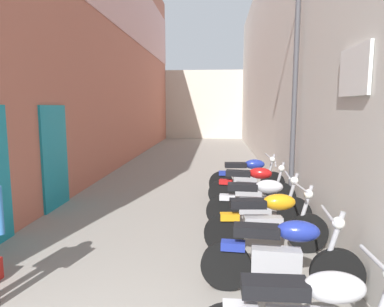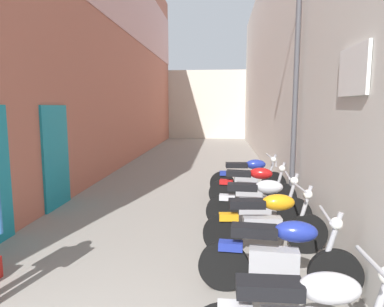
{
  "view_description": "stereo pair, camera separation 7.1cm",
  "coord_description": "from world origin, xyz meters",
  "px_view_note": "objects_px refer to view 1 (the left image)",
  "views": [
    {
      "loc": [
        0.88,
        -1.4,
        2.18
      ],
      "look_at": [
        0.43,
        4.89,
        1.31
      ],
      "focal_mm": 32.1,
      "sensor_mm": 36.0,
      "label": 1
    },
    {
      "loc": [
        0.95,
        -1.4,
        2.18
      ],
      "look_at": [
        0.43,
        4.89,
        1.31
      ],
      "focal_mm": 32.1,
      "sensor_mm": 36.0,
      "label": 2
    }
  ],
  "objects_px": {
    "motorcycle_second": "(282,254)",
    "motorcycle_third": "(267,220)",
    "motorcycle_fifth": "(252,186)",
    "motorcycle_sixth": "(247,176)",
    "motorcycle_fourth": "(259,202)",
    "street_lamp": "(291,71)"
  },
  "relations": [
    {
      "from": "motorcycle_second",
      "to": "motorcycle_third",
      "type": "height_order",
      "value": "same"
    },
    {
      "from": "motorcycle_fifth",
      "to": "motorcycle_sixth",
      "type": "xyz_separation_m",
      "value": [
        0.0,
        1.08,
        0.0
      ]
    },
    {
      "from": "motorcycle_fourth",
      "to": "motorcycle_sixth",
      "type": "xyz_separation_m",
      "value": [
        0.0,
        2.31,
        0.0
      ]
    },
    {
      "from": "motorcycle_second",
      "to": "motorcycle_fourth",
      "type": "distance_m",
      "value": 2.16
    },
    {
      "from": "motorcycle_sixth",
      "to": "motorcycle_third",
      "type": "bearing_deg",
      "value": -90.0
    },
    {
      "from": "motorcycle_second",
      "to": "motorcycle_third",
      "type": "xyz_separation_m",
      "value": [
        0.0,
        1.16,
        0.0
      ]
    },
    {
      "from": "motorcycle_second",
      "to": "motorcycle_fifth",
      "type": "bearing_deg",
      "value": 90.0
    },
    {
      "from": "motorcycle_third",
      "to": "street_lamp",
      "type": "relative_size",
      "value": 0.37
    },
    {
      "from": "motorcycle_third",
      "to": "motorcycle_sixth",
      "type": "relative_size",
      "value": 1.0
    },
    {
      "from": "motorcycle_fourth",
      "to": "motorcycle_fifth",
      "type": "height_order",
      "value": "same"
    },
    {
      "from": "motorcycle_third",
      "to": "motorcycle_fifth",
      "type": "relative_size",
      "value": 1.01
    },
    {
      "from": "motorcycle_third",
      "to": "street_lamp",
      "type": "bearing_deg",
      "value": 71.63
    },
    {
      "from": "motorcycle_third",
      "to": "motorcycle_fourth",
      "type": "height_order",
      "value": "same"
    },
    {
      "from": "motorcycle_third",
      "to": "street_lamp",
      "type": "xyz_separation_m",
      "value": [
        0.7,
        2.12,
        2.38
      ]
    },
    {
      "from": "motorcycle_second",
      "to": "motorcycle_fifth",
      "type": "height_order",
      "value": "same"
    },
    {
      "from": "motorcycle_sixth",
      "to": "street_lamp",
      "type": "xyz_separation_m",
      "value": [
        0.7,
        -1.19,
        2.38
      ]
    },
    {
      "from": "motorcycle_third",
      "to": "motorcycle_fifth",
      "type": "distance_m",
      "value": 2.23
    },
    {
      "from": "motorcycle_second",
      "to": "motorcycle_fifth",
      "type": "xyz_separation_m",
      "value": [
        -0.0,
        3.39,
        0.0
      ]
    },
    {
      "from": "motorcycle_third",
      "to": "motorcycle_sixth",
      "type": "distance_m",
      "value": 3.31
    },
    {
      "from": "motorcycle_fifth",
      "to": "street_lamp",
      "type": "relative_size",
      "value": 0.37
    },
    {
      "from": "motorcycle_third",
      "to": "motorcycle_sixth",
      "type": "height_order",
      "value": "same"
    },
    {
      "from": "motorcycle_second",
      "to": "motorcycle_sixth",
      "type": "bearing_deg",
      "value": 90.0
    }
  ]
}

